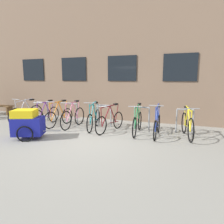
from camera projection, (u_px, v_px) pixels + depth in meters
ground_plane at (90, 141)px, 6.11m from camera, size 42.00×42.00×0.00m
storefront_building at (141, 52)px, 12.04m from camera, size 28.00×7.70×6.88m
bike_rack at (104, 113)px, 7.88m from camera, size 6.59×0.05×0.86m
bicycle_green at (137, 122)px, 6.89m from camera, size 0.44×1.78×1.03m
bicycle_teal at (94, 119)px, 7.48m from camera, size 0.45×1.70×1.08m
bicycle_maroon at (110, 121)px, 7.15m from camera, size 0.55×1.71×0.99m
bicycle_pink at (73, 117)px, 7.77m from camera, size 0.44×1.70×1.04m
bicycle_orange at (59, 117)px, 7.97m from camera, size 0.44×1.64×1.04m
bicycle_purple at (46, 115)px, 8.24m from camera, size 0.44×1.67×1.01m
bicycle_yellow at (187, 125)px, 6.44m from camera, size 0.50×1.74×1.03m
bicycle_silver at (26, 114)px, 8.46m from camera, size 0.44×1.71×1.09m
bicycle_blue at (157, 125)px, 6.54m from camera, size 0.44×1.66×1.11m
bike_trailer at (28, 123)px, 6.25m from camera, size 1.46×0.90×0.95m
wooden_bench at (0, 108)px, 10.54m from camera, size 1.55×0.40×0.48m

